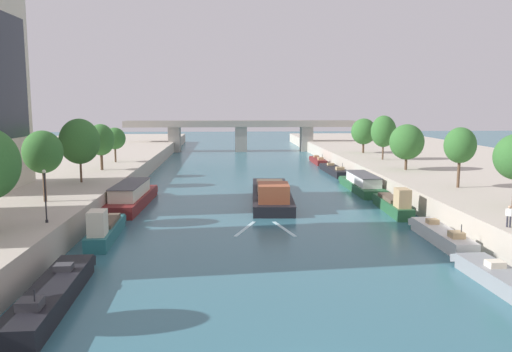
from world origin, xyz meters
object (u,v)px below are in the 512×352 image
at_px(tree_left_second, 43,152).
at_px(tree_left_third, 101,140).
at_px(barge_midriver, 271,194).
at_px(bridge_far, 241,132).
at_px(moored_boat_right_far, 393,204).
at_px(moored_boat_right_midway, 362,184).
at_px(person_on_quay, 509,215).
at_px(tree_right_distant, 384,131).
at_px(lamppost_left_bank, 45,193).
at_px(tree_right_second, 407,142).
at_px(moored_boat_right_lone, 441,235).
at_px(tree_right_nearest, 460,145).
at_px(moored_boat_left_upstream, 53,294).
at_px(tree_left_by_lamp, 115,139).
at_px(moored_boat_left_end, 105,229).
at_px(moored_boat_right_downstream, 318,160).
at_px(tree_right_end_of_row, 364,131).
at_px(moored_boat_left_second, 132,196).
at_px(moored_boat_right_upstream, 334,170).
at_px(tree_left_past_mid, 80,141).

xyz_separation_m(tree_left_second, tree_left_third, (-0.26, 23.39, -0.48)).
height_order(barge_midriver, bridge_far, bridge_far).
xyz_separation_m(moored_boat_right_far, moored_boat_right_midway, (0.29, 13.86, 0.06)).
relative_size(tree_left_third, person_on_quay, 3.89).
relative_size(barge_midriver, moored_boat_right_midway, 1.47).
height_order(tree_right_distant, lamppost_left_bank, tree_right_distant).
distance_m(tree_right_second, lamppost_left_bank, 48.87).
relative_size(moored_boat_right_lone, tree_right_distant, 1.47).
bearing_deg(bridge_far, tree_right_nearest, -73.37).
bearing_deg(moored_boat_left_upstream, tree_left_third, 99.44).
height_order(moored_boat_right_lone, tree_left_by_lamp, tree_left_by_lamp).
distance_m(tree_left_third, person_on_quay, 52.20).
height_order(barge_midriver, moored_boat_left_end, moored_boat_left_end).
height_order(lamppost_left_bank, bridge_far, bridge_far).
distance_m(moored_boat_right_lone, moored_boat_right_downstream, 58.64).
distance_m(moored_boat_right_downstream, tree_left_by_lamp, 40.08).
bearing_deg(moored_boat_right_midway, person_on_quay, -84.99).
relative_size(moored_boat_right_downstream, tree_right_distant, 1.46).
bearing_deg(tree_right_end_of_row, tree_right_distant, -89.46).
bearing_deg(moored_boat_right_downstream, barge_midriver, -107.76).
height_order(moored_boat_right_far, tree_left_third, tree_left_third).
bearing_deg(tree_right_second, moored_boat_left_second, -162.30).
bearing_deg(moored_boat_left_upstream, moored_boat_right_upstream, 63.20).
height_order(tree_left_second, tree_left_past_mid, tree_left_past_mid).
bearing_deg(moored_boat_right_upstream, person_on_quay, -86.80).
bearing_deg(lamppost_left_bank, moored_boat_left_end, 49.75).
relative_size(moored_boat_right_upstream, tree_left_by_lamp, 2.52).
bearing_deg(bridge_far, moored_boat_left_end, -99.65).
height_order(moored_boat_right_far, moored_boat_right_upstream, moored_boat_right_far).
bearing_deg(tree_right_distant, person_on_quay, -95.97).
bearing_deg(moored_boat_right_upstream, tree_left_past_mid, -145.24).
height_order(moored_boat_left_end, moored_boat_right_upstream, moored_boat_left_end).
bearing_deg(tree_left_second, tree_right_second, 26.82).
bearing_deg(tree_right_second, moored_boat_right_far, -113.35).
relative_size(tree_left_past_mid, tree_right_nearest, 1.12).
relative_size(moored_boat_right_lone, moored_boat_right_downstream, 1.01).
relative_size(moored_boat_left_upstream, lamppost_left_bank, 3.21).
relative_size(tree_right_end_of_row, lamppost_left_bank, 1.56).
distance_m(moored_boat_left_end, moored_boat_left_second, 14.54).
distance_m(moored_boat_right_downstream, lamppost_left_bank, 68.16).
bearing_deg(moored_boat_left_upstream, bridge_far, 81.96).
distance_m(moored_boat_right_upstream, tree_right_end_of_row, 13.72).
height_order(moored_boat_right_upstream, tree_left_by_lamp, tree_left_by_lamp).
xyz_separation_m(moored_boat_left_upstream, bridge_far, (13.71, 97.07, 4.03)).
distance_m(moored_boat_right_lone, moored_boat_right_far, 12.02).
relative_size(moored_boat_right_lone, lamppost_left_bank, 2.58).
xyz_separation_m(tree_left_by_lamp, tree_right_nearest, (42.51, -27.48, 0.91)).
xyz_separation_m(tree_right_nearest, tree_right_distant, (0.45, 28.66, 0.02)).
height_order(tree_right_second, lamppost_left_bank, tree_right_second).
distance_m(moored_boat_left_end, tree_left_second, 10.18).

